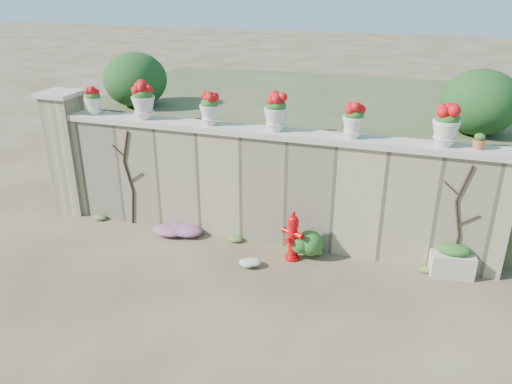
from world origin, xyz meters
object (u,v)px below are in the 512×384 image
(fire_hydrant, at_px, (293,236))
(terracotta_pot, at_px, (479,142))
(planter_box, at_px, (452,260))
(urn_pot_0, at_px, (93,101))

(fire_hydrant, relative_size, terracotta_pot, 3.83)
(planter_box, bearing_deg, urn_pot_0, 168.44)
(fire_hydrant, bearing_deg, urn_pot_0, -163.97)
(fire_hydrant, distance_m, terracotta_pot, 3.27)
(terracotta_pot, bearing_deg, fire_hydrant, -168.00)
(planter_box, xyz_separation_m, urn_pot_0, (-6.65, 0.25, 2.09))
(urn_pot_0, height_order, terracotta_pot, urn_pot_0)
(terracotta_pot, bearing_deg, urn_pot_0, 180.00)
(planter_box, relative_size, urn_pot_0, 1.44)
(urn_pot_0, distance_m, terracotta_pot, 6.76)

